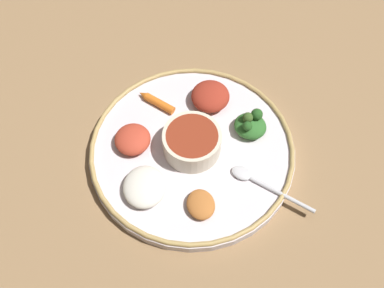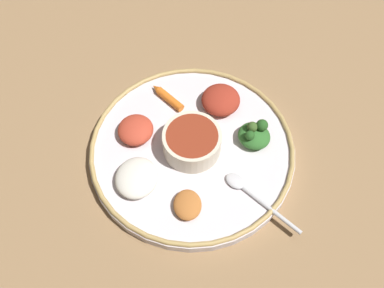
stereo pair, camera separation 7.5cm
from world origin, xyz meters
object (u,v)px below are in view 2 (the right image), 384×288
carrot_near_spoon (167,97)px  greens_pile (254,134)px  center_bowl (192,142)px  spoon (250,193)px

carrot_near_spoon → greens_pile: bearing=83.9°
center_bowl → carrot_near_spoon: size_ratio=1.32×
spoon → carrot_near_spoon: 0.23m
spoon → greens_pile: bearing=-163.1°
center_bowl → carrot_near_spoon: center_bowl is taller
spoon → carrot_near_spoon: (-0.12, -0.20, 0.00)m
spoon → center_bowl: bearing=-108.7°
spoon → greens_pile: greens_pile is taller
center_bowl → spoon: bearing=71.3°
center_bowl → carrot_near_spoon: (-0.08, -0.08, -0.02)m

